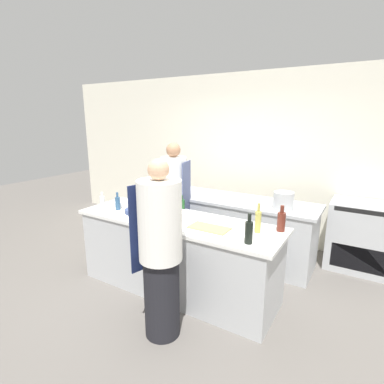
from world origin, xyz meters
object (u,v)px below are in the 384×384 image
(chef_at_prep_near, at_px, (161,252))
(stockpot, at_px, (283,201))
(bottle_vinegar, at_px, (181,205))
(oven_range, at_px, (364,237))
(bowl_ceramic_blue, at_px, (177,215))
(bottle_olive_oil, at_px, (102,201))
(chef_at_stove, at_px, (174,204))
(bottle_sauce, at_px, (258,221))
(bottle_cooking_oil, at_px, (281,221))
(bottle_water, at_px, (118,203))
(bottle_wine, at_px, (249,232))
(bowl_prep_small, at_px, (136,211))
(bowl_mixing_large, at_px, (118,204))
(cup, at_px, (156,208))

(chef_at_prep_near, xyz_separation_m, stockpot, (0.65, 1.76, 0.17))
(bottle_vinegar, relative_size, stockpot, 0.83)
(oven_range, relative_size, bowl_ceramic_blue, 4.56)
(bottle_olive_oil, bearing_deg, chef_at_stove, 51.11)
(oven_range, height_order, chef_at_stove, chef_at_stove)
(bottle_vinegar, xyz_separation_m, bottle_sauce, (1.06, -0.18, 0.04))
(bottle_sauce, bearing_deg, bottle_cooking_oil, 40.27)
(bottle_olive_oil, xyz_separation_m, bottle_water, (0.25, 0.03, 0.01))
(bottle_wine, bearing_deg, bottle_olive_oil, 177.18)
(oven_range, bearing_deg, bowl_prep_small, -143.27)
(bowl_prep_small, distance_m, stockpot, 1.89)
(bowl_prep_small, bearing_deg, bowl_mixing_large, 166.60)
(bottle_cooking_oil, bearing_deg, bottle_olive_oil, -170.56)
(bowl_ceramic_blue, xyz_separation_m, stockpot, (0.97, 1.02, 0.07))
(bottle_water, distance_m, cup, 0.51)
(oven_range, xyz_separation_m, bowl_mixing_large, (-2.86, -1.75, 0.47))
(bottle_cooking_oil, xyz_separation_m, bowl_ceramic_blue, (-1.15, -0.23, -0.07))
(bottle_cooking_oil, distance_m, bottle_sauce, 0.25)
(bottle_sauce, xyz_separation_m, bowl_ceramic_blue, (-0.96, -0.06, -0.08))
(bottle_water, bearing_deg, bowl_prep_small, 4.38)
(bottle_cooking_oil, bearing_deg, bowl_mixing_large, -173.93)
(bowl_mixing_large, bearing_deg, bottle_wine, -7.42)
(bottle_water, bearing_deg, bottle_vinegar, 25.30)
(cup, height_order, stockpot, stockpot)
(bowl_prep_small, bearing_deg, oven_range, 36.73)
(bowl_mixing_large, bearing_deg, chef_at_prep_near, -30.52)
(bottle_vinegar, distance_m, bowl_prep_small, 0.57)
(bottle_wine, distance_m, bottle_sauce, 0.31)
(chef_at_prep_near, xyz_separation_m, bowl_ceramic_blue, (-0.32, 0.75, 0.10))
(stockpot, bearing_deg, bowl_ceramic_blue, -133.50)
(chef_at_stove, distance_m, bowl_prep_small, 0.72)
(bottle_vinegar, bearing_deg, bottle_olive_oil, -158.78)
(bottle_sauce, bearing_deg, bottle_wine, -86.28)
(bowl_ceramic_blue, bearing_deg, bottle_sauce, 3.79)
(bottle_vinegar, distance_m, bottle_cooking_oil, 1.25)
(bowl_mixing_large, distance_m, bowl_ceramic_blue, 0.95)
(bowl_ceramic_blue, distance_m, cup, 0.39)
(bottle_sauce, bearing_deg, chef_at_stove, 158.63)
(bottle_vinegar, height_order, stockpot, stockpot)
(stockpot, bearing_deg, bottle_cooking_oil, -76.71)
(oven_range, distance_m, bowl_mixing_large, 3.39)
(bottle_wine, bearing_deg, chef_at_prep_near, -142.99)
(bottle_olive_oil, relative_size, bottle_vinegar, 0.96)
(oven_range, bearing_deg, bottle_wine, -114.97)
(bottle_vinegar, xyz_separation_m, bowl_mixing_large, (-0.85, -0.24, -0.05))
(bottle_sauce, distance_m, cup, 1.34)
(bottle_vinegar, xyz_separation_m, bottle_cooking_oil, (1.25, -0.01, 0.03))
(bottle_vinegar, xyz_separation_m, stockpot, (1.06, 0.78, 0.03))
(bottle_vinegar, distance_m, bottle_water, 0.82)
(bottle_vinegar, height_order, cup, bottle_vinegar)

